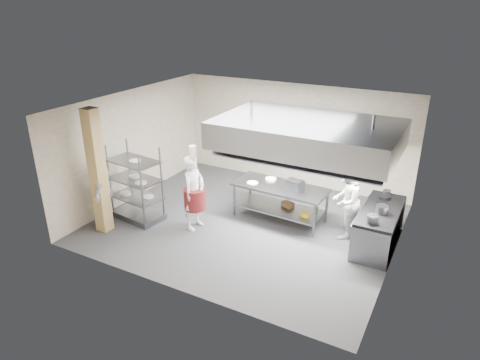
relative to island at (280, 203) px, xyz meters
The scene contains 23 objects.
floor 0.97m from the island, 136.21° to the right, with size 7.00×7.00×0.00m, color #373739.
ceiling 2.69m from the island, 136.21° to the right, with size 7.00×7.00×0.00m, color silver.
wall_back 2.69m from the island, 104.47° to the left, with size 7.00×7.00×0.00m, color #A39581.
wall_left 4.29m from the island, behind, with size 6.00×6.00×0.00m, color #A39581.
wall_right 3.12m from the island, 11.67° to the right, with size 6.00×6.00×0.00m, color #A39581.
column 4.44m from the island, 144.68° to the right, with size 0.30×0.30×3.00m, color tan.
exhaust_hood 2.07m from the island, 15.99° to the right, with size 4.00×2.50×0.60m, color gray.
hood_strip_a 1.65m from the island, 138.55° to the right, with size 1.60×0.12×0.04m, color white.
hood_strip_b 2.27m from the island, ahead, with size 1.60×0.12×0.04m, color white.
wall_shelf 2.74m from the island, 62.29° to the left, with size 1.50×0.28×0.04m, color gray.
island is the anchor object (origin of this frame).
island_worktop 0.42m from the island, ahead, with size 2.34×0.98×0.06m, color gray.
island_undershelf 0.16m from the island, ahead, with size 2.16×0.88×0.04m, color slate.
pass_rack 3.63m from the island, 152.94° to the right, with size 1.28×0.75×1.92m, color gray, non-canonical shape.
cooking_range 2.46m from the island, ahead, with size 0.80×2.00×0.84m, color slate.
range_top 2.50m from the island, ahead, with size 0.78×1.96×0.06m, color black.
chef_head 2.19m from the island, 140.28° to the right, with size 0.67×0.44×1.84m, color silver.
chef_line 1.71m from the island, ahead, with size 0.88×0.69×1.82m, color white.
chef_plating 4.32m from the island, 147.50° to the right, with size 1.10×0.46×1.88m, color white.
griddle 0.67m from the island, ahead, with size 0.42×0.33×0.21m, color slate.
wicker_basket 0.23m from the island, 42.46° to the left, with size 0.28×0.19×0.12m, color olive.
stockpot 2.57m from the island, ahead, with size 0.26×0.26×0.18m, color slate.
plate_stack 3.59m from the island, 152.94° to the right, with size 0.28×0.28×0.05m, color white.
Camera 1 is at (4.30, -8.40, 5.17)m, focal length 32.00 mm.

